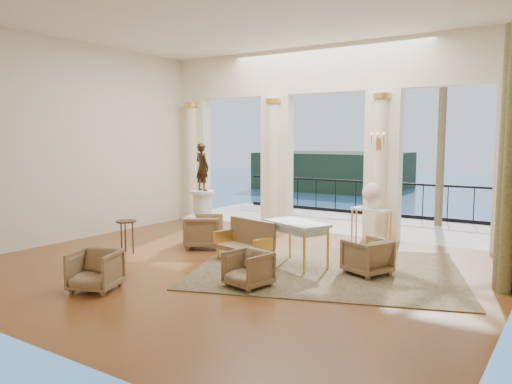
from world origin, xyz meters
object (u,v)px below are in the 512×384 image
Objects in this scene: armchair_b at (248,267)px; settee at (247,241)px; armchair_c at (367,255)px; game_table at (297,226)px; side_table at (126,225)px; console_table at (371,215)px; statue at (202,167)px; pedestal at (203,215)px; armchair_a at (95,268)px; armchair_d at (204,230)px.

settee is (-0.94, 1.31, 0.08)m from armchair_b.
game_table is at bearing -59.72° from armchair_c.
side_table is (-4.65, -1.17, 0.23)m from armchair_c.
settee is 2.97m from console_table.
armchair_c is 4.66m from statue.
pedestal is (-3.09, 1.06, -0.20)m from game_table.
armchair_c is (1.28, 1.72, 0.03)m from armchair_b.
armchair_c is (3.14, 3.15, -0.00)m from armchair_a.
side_table is at bearing 111.23° from armchair_d.
armchair_a is 0.62× the size of pedestal.
pedestal reaches higher than side_table.
settee is 1.91× the size of side_table.
armchair_b is 0.57× the size of pedestal.
settee is 1.03m from game_table.
side_table is at bearing 94.72° from statue.
pedestal is at bearing 161.78° from settee.
armchair_a is 2.89m from settee.
pedestal is 1.19× the size of console_table.
game_table reaches higher than armchair_a.
armchair_c is 3.68m from armchair_d.
console_table is (2.39, 5.31, 0.35)m from armchair_a.
game_table is at bearing -86.24° from console_table.
armchair_a is 2.50m from side_table.
armchair_d is 0.70× the size of statue.
console_table is at bearing -148.97° from statue.
side_table is (-3.36, -1.03, -0.16)m from game_table.
armchair_d is 0.83× the size of console_table.
console_table is at bearing 18.98° from pedestal.
armchair_b is 0.68× the size of console_table.
armchair_d is at bearing -163.82° from game_table.
game_table reaches higher than side_table.
pedestal reaches higher than armchair_b.
side_table is (-0.27, -2.08, -1.09)m from statue.
pedestal is (-0.70, 0.80, 0.15)m from armchair_d.
game_table is 2.01× the size of side_table.
armchair_b is 1.62m from game_table.
armchair_c is 4.48m from pedestal.
armchair_b is at bearing -9.20° from side_table.
side_table is (-1.51, 1.98, 0.23)m from armchair_a.
side_table is (-0.97, -1.28, 0.19)m from armchair_d.
armchair_c is at bearing -53.94° from console_table.
settee is at bearing -102.94° from console_table.
armchair_d reaches higher than side_table.
armchair_b is 2.15m from armchair_c.
console_table is 1.40× the size of side_table.
armchair_b is 1.62m from settee.
console_table reaches higher than armchair_d.
armchair_a is 0.73× the size of console_table.
pedestal is at bearing 9.66° from armchair_d.
settee is 1.16× the size of statue.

